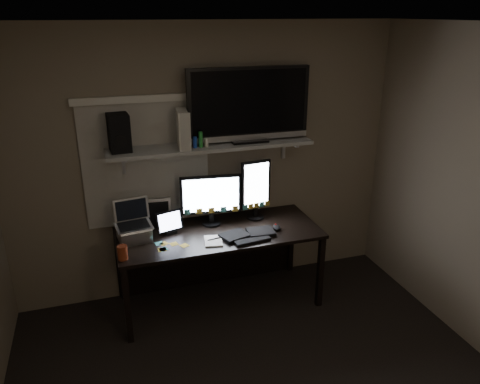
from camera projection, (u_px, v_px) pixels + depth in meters
name	position (u px, v px, depth m)	size (l,w,h in m)	color
ceiling	(290.00, 25.00, 2.26)	(3.60, 3.60, 0.00)	silver
back_wall	(207.00, 164.00, 4.31)	(3.60, 3.60, 0.00)	#786A56
window_blinds	(147.00, 164.00, 4.12)	(1.10, 0.02, 1.10)	beige
desk	(215.00, 243.00, 4.34)	(1.80, 0.75, 0.73)	black
wall_shelf	(211.00, 146.00, 4.08)	(1.80, 0.35, 0.03)	#9C9D98
monitor_landscape	(211.00, 200.00, 4.22)	(0.55, 0.06, 0.48)	black
monitor_portrait	(256.00, 190.00, 4.33)	(0.29, 0.05, 0.58)	black
keyboard	(248.00, 234.00, 4.09)	(0.48, 0.19, 0.03)	black
mouse	(277.00, 228.00, 4.20)	(0.07, 0.10, 0.04)	black
notepad	(213.00, 241.00, 3.98)	(0.15, 0.21, 0.01)	white
tablet	(170.00, 222.00, 4.09)	(0.24, 0.10, 0.21)	black
file_sorter	(158.00, 213.00, 4.23)	(0.20, 0.09, 0.26)	black
laptop	(133.00, 222.00, 3.94)	(0.30, 0.24, 0.34)	#B9BABE
cup	(123.00, 253.00, 3.68)	(0.08, 0.08, 0.12)	maroon
sticky_notes	(175.00, 245.00, 3.92)	(0.28, 0.21, 0.00)	gold
tv	(249.00, 105.00, 4.05)	(1.08, 0.20, 0.65)	black
game_console	(182.00, 129.00, 3.93)	(0.08, 0.27, 0.32)	beige
speaker	(119.00, 133.00, 3.83)	(0.17, 0.21, 0.31)	black
bottles	(198.00, 140.00, 3.95)	(0.21, 0.05, 0.13)	#A50F0C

